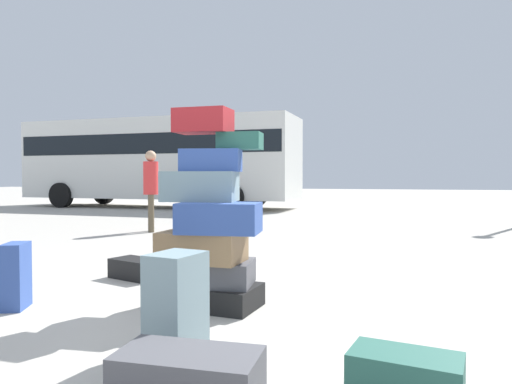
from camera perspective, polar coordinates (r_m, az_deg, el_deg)
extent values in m
plane|color=#ADA89E|center=(4.13, -3.30, -13.73)|extent=(80.00, 80.00, 0.00)
cube|color=black|center=(4.14, -5.31, -12.33)|extent=(0.83, 0.58, 0.19)
cube|color=#4C4C51|center=(4.11, -5.66, -9.62)|extent=(0.78, 0.54, 0.21)
cube|color=olive|center=(4.02, -6.55, -6.57)|extent=(0.70, 0.45, 0.25)
cube|color=#334F99|center=(3.90, -4.44, -3.13)|extent=(0.70, 0.49, 0.25)
cube|color=gray|center=(4.13, -6.73, 0.68)|extent=(0.68, 0.48, 0.26)
cube|color=#334F99|center=(4.17, -5.43, 3.80)|extent=(0.56, 0.42, 0.19)
cube|color=#26594C|center=(4.18, -1.94, 6.16)|extent=(0.40, 0.27, 0.15)
cube|color=maroon|center=(4.26, -6.39, 8.52)|extent=(0.48, 0.31, 0.21)
cube|color=#334F99|center=(5.31, -6.43, -9.32)|extent=(0.72, 0.51, 0.16)
cube|color=#26594C|center=(2.56, 17.59, -20.76)|extent=(0.57, 0.39, 0.25)
cube|color=#334F99|center=(4.50, -27.02, -9.01)|extent=(0.26, 0.33, 0.55)
cube|color=black|center=(5.38, -14.19, -8.96)|extent=(0.65, 0.48, 0.21)
cube|color=gray|center=(3.08, -9.62, -13.11)|extent=(0.33, 0.39, 0.63)
cube|color=#4C4C51|center=(2.55, -8.17, -21.07)|extent=(0.73, 0.41, 0.23)
cylinder|color=brown|center=(9.89, -12.57, -2.45)|extent=(0.12, 0.12, 0.75)
cylinder|color=brown|center=(9.67, -12.55, -2.55)|extent=(0.12, 0.12, 0.75)
cylinder|color=red|center=(9.76, -12.59, 1.66)|extent=(0.30, 0.30, 0.67)
sphere|color=tan|center=(9.76, -12.61, 4.26)|extent=(0.22, 0.22, 0.22)
cube|color=silver|center=(17.58, -11.64, 3.89)|extent=(10.21, 2.87, 2.80)
cube|color=black|center=(17.60, -11.65, 5.48)|extent=(10.00, 2.88, 0.70)
cylinder|color=black|center=(17.39, -0.07, -0.34)|extent=(0.91, 0.28, 0.90)
cylinder|color=black|center=(15.03, -3.04, -0.68)|extent=(0.91, 0.28, 0.90)
cylinder|color=black|center=(20.41, -17.91, -0.11)|extent=(0.91, 0.28, 0.90)
cylinder|color=black|center=(18.45, -22.47, -0.35)|extent=(0.91, 0.28, 0.90)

